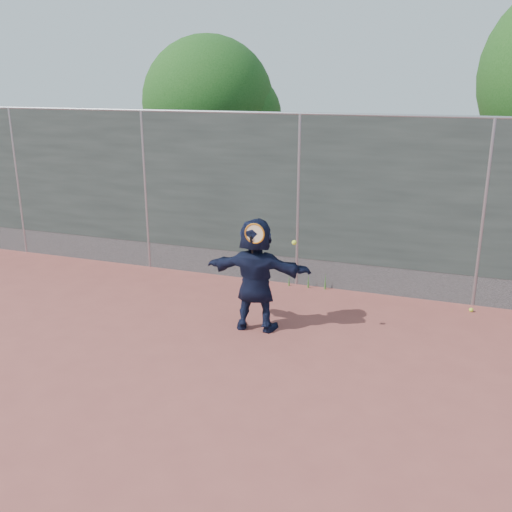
% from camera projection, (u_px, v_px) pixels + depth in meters
% --- Properties ---
extents(ground, '(80.00, 80.00, 0.00)m').
position_uv_depth(ground, '(222.00, 374.00, 7.17)').
color(ground, '#9E4C42').
rests_on(ground, ground).
extents(player, '(1.60, 0.61, 1.69)m').
position_uv_depth(player, '(256.00, 275.00, 8.24)').
color(player, '#121832').
rests_on(player, ground).
extents(ball_ground, '(0.07, 0.07, 0.07)m').
position_uv_depth(ball_ground, '(471.00, 310.00, 9.07)').
color(ball_ground, '#C6E633').
rests_on(ball_ground, ground).
extents(fence, '(20.00, 0.06, 3.03)m').
position_uv_depth(fence, '(298.00, 198.00, 9.85)').
color(fence, '#38423D').
rests_on(fence, ground).
extents(swing_action, '(0.73, 0.15, 0.51)m').
position_uv_depth(swing_action, '(258.00, 236.00, 7.85)').
color(swing_action, '#C36A12').
rests_on(swing_action, ground).
extents(tree_left, '(3.15, 3.00, 4.53)m').
position_uv_depth(tree_left, '(215.00, 106.00, 13.10)').
color(tree_left, '#382314').
rests_on(tree_left, ground).
extents(weed_clump, '(0.68, 0.07, 0.30)m').
position_uv_depth(weed_clump, '(311.00, 281.00, 10.08)').
color(weed_clump, '#387226').
rests_on(weed_clump, ground).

